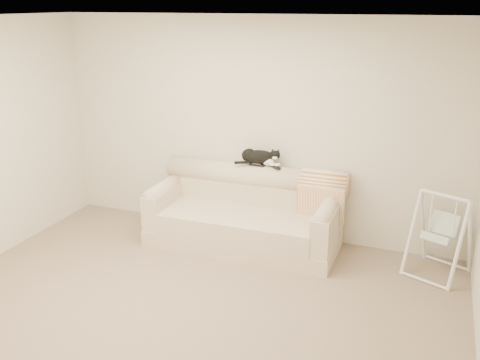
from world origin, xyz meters
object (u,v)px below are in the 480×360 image
Objects in this scene: baby_swing at (441,234)px; sofa at (245,215)px; remote_a at (257,165)px; tuxedo_cat at (260,157)px; remote_b at (275,167)px.

sofa is at bearing 179.78° from baby_swing.
sofa is at bearing -105.54° from remote_a.
tuxedo_cat reaches higher than baby_swing.
baby_swing is at bearing -7.01° from remote_b.
tuxedo_cat is (0.09, 0.24, 0.65)m from sofa.
sofa is 13.71× the size of remote_b.
sofa reaches higher than baby_swing.
remote_b is at bearing 172.99° from baby_swing.
baby_swing is (2.15, -0.01, 0.09)m from sofa.
tuxedo_cat reaches higher than sofa.
sofa is 2.45× the size of baby_swing.
baby_swing is at bearing -0.22° from sofa.
tuxedo_cat is at bearing 173.05° from baby_swing.
tuxedo_cat is at bearing 173.63° from remote_b.
baby_swing is at bearing -6.95° from tuxedo_cat.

